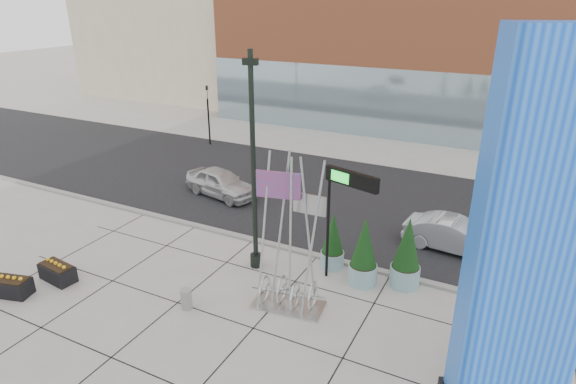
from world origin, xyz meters
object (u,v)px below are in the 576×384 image
at_px(car_white_west, 221,183).
at_px(car_silver_mid, 455,236).
at_px(public_art_sculpture, 289,270).
at_px(blue_pylon, 531,252).
at_px(lamp_post, 254,186).
at_px(overhead_street_sign, 350,186).
at_px(concrete_bollard, 186,299).

relative_size(car_white_west, car_silver_mid, 1.02).
bearing_deg(car_silver_mid, public_art_sculpture, 151.08).
bearing_deg(blue_pylon, lamp_post, 139.83).
bearing_deg(overhead_street_sign, lamp_post, -154.35).
height_order(lamp_post, overhead_street_sign, lamp_post).
relative_size(public_art_sculpture, concrete_bollard, 7.50).
xyz_separation_m(public_art_sculpture, concrete_bollard, (-2.99, -1.64, -1.06)).
bearing_deg(car_white_west, car_silver_mid, -80.14).
xyz_separation_m(lamp_post, concrete_bollard, (-0.70, -3.39, -2.96)).
distance_m(blue_pylon, lamp_post, 9.59).
distance_m(overhead_street_sign, car_silver_mid, 6.06).
relative_size(blue_pylon, public_art_sculpture, 1.71).
bearing_deg(concrete_bollard, car_white_west, 117.32).
distance_m(public_art_sculpture, concrete_bollard, 3.57).
height_order(lamp_post, car_silver_mid, lamp_post).
relative_size(concrete_bollard, overhead_street_sign, 0.17).
xyz_separation_m(concrete_bollard, car_silver_mid, (7.31, 8.12, 0.31)).
bearing_deg(concrete_bollard, overhead_street_sign, 43.87).
bearing_deg(blue_pylon, public_art_sculpture, 147.34).
bearing_deg(car_white_west, concrete_bollard, -140.11).
relative_size(lamp_post, concrete_bollard, 11.21).
bearing_deg(overhead_street_sign, car_silver_mid, 68.57).
xyz_separation_m(lamp_post, public_art_sculpture, (2.30, -1.75, -1.90)).
bearing_deg(car_white_west, public_art_sculpture, -120.70).
xyz_separation_m(blue_pylon, car_white_west, (-14.16, 8.44, -3.77)).
distance_m(overhead_street_sign, car_white_west, 10.27).
distance_m(lamp_post, car_white_west, 7.84).
height_order(concrete_bollard, car_white_west, car_white_west).
relative_size(blue_pylon, car_white_west, 2.23).
height_order(blue_pylon, car_silver_mid, blue_pylon).
bearing_deg(lamp_post, car_white_west, 134.43).
distance_m(lamp_post, public_art_sculpture, 3.46).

